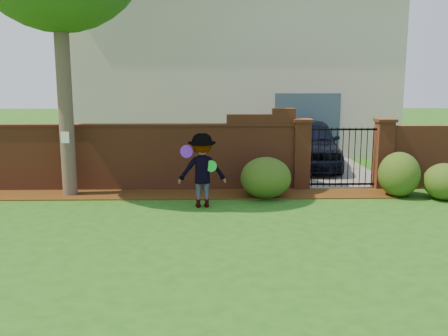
{
  "coord_description": "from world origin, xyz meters",
  "views": [
    {
      "loc": [
        0.02,
        -8.88,
        2.93
      ],
      "look_at": [
        0.27,
        1.4,
        1.05
      ],
      "focal_mm": 39.43,
      "sensor_mm": 36.0,
      "label": 1
    }
  ],
  "objects_px": {
    "car": "(309,144)",
    "man": "(202,171)",
    "frisbee_purple": "(186,151)",
    "frisbee_green": "(211,166)"
  },
  "relations": [
    {
      "from": "man",
      "to": "frisbee_green",
      "type": "bearing_deg",
      "value": 143.56
    },
    {
      "from": "car",
      "to": "frisbee_purple",
      "type": "height_order",
      "value": "car"
    },
    {
      "from": "frisbee_purple",
      "to": "car",
      "type": "bearing_deg",
      "value": 53.47
    },
    {
      "from": "frisbee_purple",
      "to": "frisbee_green",
      "type": "relative_size",
      "value": 1.11
    },
    {
      "from": "car",
      "to": "man",
      "type": "height_order",
      "value": "man"
    },
    {
      "from": "frisbee_green",
      "to": "man",
      "type": "bearing_deg",
      "value": 147.21
    },
    {
      "from": "man",
      "to": "frisbee_purple",
      "type": "distance_m",
      "value": 0.6
    },
    {
      "from": "frisbee_purple",
      "to": "frisbee_green",
      "type": "height_order",
      "value": "frisbee_purple"
    },
    {
      "from": "car",
      "to": "man",
      "type": "distance_m",
      "value": 6.01
    },
    {
      "from": "car",
      "to": "frisbee_purple",
      "type": "distance_m",
      "value": 6.37
    }
  ]
}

